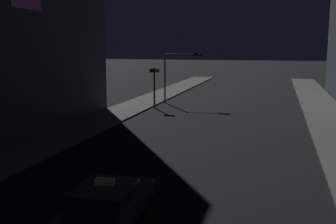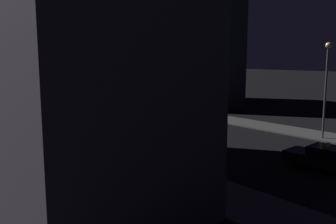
# 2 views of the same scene
# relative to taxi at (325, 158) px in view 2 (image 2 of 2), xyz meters

# --- Properties ---
(sidewalk_left) EXTENTS (3.40, 67.95, 0.12)m
(sidewalk_left) POSITION_rel_taxi_xyz_m (-7.62, 23.78, -0.67)
(sidewalk_left) COLOR #4C4C4C
(sidewalk_left) RESTS_ON ground_plane
(sidewalk_right) EXTENTS (3.40, 67.95, 0.12)m
(sidewalk_right) POSITION_rel_taxi_xyz_m (8.48, 23.78, -0.67)
(sidewalk_right) COLOR #4C4C4C
(sidewalk_right) RESTS_ON ground_plane
(building_facade_left) EXTENTS (7.25, 21.59, 17.21)m
(building_facade_left) POSITION_rel_taxi_xyz_m (-12.91, 10.17, 7.87)
(building_facade_left) COLOR #3D3842
(building_facade_left) RESTS_ON ground_plane
(building_facade_right) EXTENTS (7.98, 20.91, 21.63)m
(building_facade_right) POSITION_rel_taxi_xyz_m (14.13, 30.43, 10.08)
(building_facade_right) COLOR #282D38
(building_facade_right) RESTS_ON ground_plane
(taxi) EXTENTS (2.01, 4.53, 1.62)m
(taxi) POSITION_rel_taxi_xyz_m (0.00, 0.00, 0.00)
(taxi) COLOR black
(taxi) RESTS_ON ground_plane
(traffic_light_overhead) EXTENTS (3.59, 0.41, 4.88)m
(traffic_light_overhead) POSITION_rel_taxi_xyz_m (-4.30, 26.27, 2.81)
(traffic_light_overhead) COLOR #47474C
(traffic_light_overhead) RESTS_ON ground_plane
(traffic_light_left_kerb) EXTENTS (0.80, 0.42, 3.53)m
(traffic_light_left_kerb) POSITION_rel_taxi_xyz_m (-5.67, 22.89, 1.81)
(traffic_light_left_kerb) COLOR #47474C
(traffic_light_left_kerb) RESTS_ON ground_plane
(sign_pole_left) EXTENTS (0.60, 0.10, 4.73)m
(sign_pole_left) POSITION_rel_taxi_xyz_m (-7.04, 2.38, 2.20)
(sign_pole_left) COLOR #47474C
(sign_pole_left) RESTS_ON sidewalk_left
(street_lamp_near_block) EXTENTS (0.48, 0.48, 7.52)m
(street_lamp_near_block) POSITION_rel_taxi_xyz_m (7.55, 4.00, 4.33)
(street_lamp_near_block) COLOR #47474C
(street_lamp_near_block) RESTS_ON sidewalk_right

